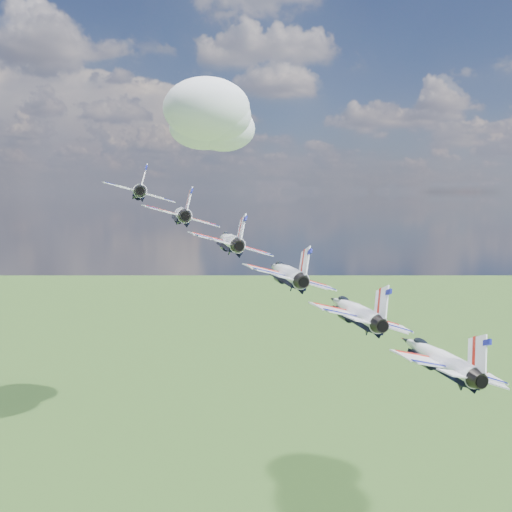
{
  "coord_description": "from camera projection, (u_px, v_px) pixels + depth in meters",
  "views": [
    {
      "loc": [
        9.17,
        -92.86,
        145.82
      ],
      "look_at": [
        19.55,
        -14.25,
        136.9
      ],
      "focal_mm": 40.0,
      "sensor_mm": 36.0,
      "label": 1
    }
  ],
  "objects": [
    {
      "name": "jet_0",
      "position": [
        140.0,
        191.0,
        97.02
      ],
      "size": [
        13.91,
        18.18,
        8.18
      ],
      "primitive_type": null,
      "rotation": [
        0.0,
        0.28,
        0.08
      ],
      "color": "white"
    },
    {
      "name": "cloud_far",
      "position": [
        187.0,
        119.0,
        305.46
      ],
      "size": [
        66.39,
        52.16,
        26.08
      ],
      "primitive_type": "ellipsoid",
      "color": "white"
    },
    {
      "name": "jet_1",
      "position": [
        181.0,
        214.0,
        90.13
      ],
      "size": [
        13.91,
        18.18,
        8.18
      ],
      "primitive_type": null,
      "rotation": [
        0.0,
        0.28,
        0.08
      ],
      "color": "silver"
    },
    {
      "name": "jet_5",
      "position": [
        436.0,
        357.0,
        62.55
      ],
      "size": [
        13.91,
        18.18,
        8.18
      ],
      "primitive_type": null,
      "rotation": [
        0.0,
        0.28,
        0.08
      ],
      "color": "white"
    },
    {
      "name": "jet_4",
      "position": [
        353.0,
        311.0,
        69.44
      ],
      "size": [
        13.91,
        18.18,
        8.18
      ],
      "primitive_type": null,
      "rotation": [
        0.0,
        0.28,
        0.08
      ],
      "color": "white"
    },
    {
      "name": "jet_3",
      "position": [
        286.0,
        273.0,
        76.34
      ],
      "size": [
        13.91,
        18.18,
        8.18
      ],
      "primitive_type": null,
      "rotation": [
        0.0,
        0.28,
        0.08
      ],
      "color": "white"
    },
    {
      "name": "jet_2",
      "position": [
        229.0,
        241.0,
        83.23
      ],
      "size": [
        13.91,
        18.18,
        8.18
      ],
      "primitive_type": null,
      "rotation": [
        0.0,
        0.28,
        0.08
      ],
      "color": "white"
    }
  ]
}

